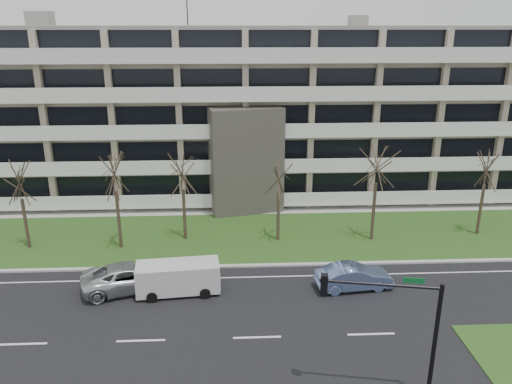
{
  "coord_description": "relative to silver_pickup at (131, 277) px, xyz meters",
  "views": [
    {
      "loc": [
        -1.11,
        -22.08,
        15.5
      ],
      "look_at": [
        0.42,
        10.0,
        4.6
      ],
      "focal_mm": 35.0,
      "sensor_mm": 36.0,
      "label": 1
    }
  ],
  "objects": [
    {
      "name": "ground",
      "position": [
        7.47,
        -5.43,
        -0.81
      ],
      "size": [
        160.0,
        160.0,
        0.0
      ],
      "primitive_type": "plane",
      "color": "black",
      "rests_on": "ground"
    },
    {
      "name": "tree_2",
      "position": [
        -1.87,
        6.0,
        5.24
      ],
      "size": [
        3.89,
        3.89,
        7.78
      ],
      "color": "#382B21",
      "rests_on": "ground"
    },
    {
      "name": "lane_edge_line",
      "position": [
        7.47,
        1.07,
        -0.81
      ],
      "size": [
        90.0,
        0.12,
        0.01
      ],
      "primitive_type": "cube",
      "color": "white",
      "rests_on": "ground"
    },
    {
      "name": "grass_verge",
      "position": [
        7.47,
        7.57,
        -0.78
      ],
      "size": [
        90.0,
        10.0,
        0.06
      ],
      "primitive_type": "cube",
      "color": "#334E1A",
      "rests_on": "ground"
    },
    {
      "name": "curb",
      "position": [
        7.47,
        2.57,
        -0.75
      ],
      "size": [
        90.0,
        0.35,
        0.12
      ],
      "primitive_type": "cube",
      "color": "#B2B2AD",
      "rests_on": "ground"
    },
    {
      "name": "sidewalk",
      "position": [
        7.47,
        13.07,
        -0.77
      ],
      "size": [
        90.0,
        2.0,
        0.08
      ],
      "primitive_type": "cube",
      "color": "#B2B2AD",
      "rests_on": "ground"
    },
    {
      "name": "apartment_building",
      "position": [
        7.46,
        19.89,
        6.8
      ],
      "size": [
        60.5,
        15.1,
        18.75
      ],
      "color": "tan",
      "rests_on": "ground"
    },
    {
      "name": "tree_1",
      "position": [
        -8.53,
        6.25,
        4.41
      ],
      "size": [
        3.36,
        3.36,
        6.72
      ],
      "color": "#382B21",
      "rests_on": "ground"
    },
    {
      "name": "tree_6",
      "position": [
        25.15,
        7.15,
        4.76
      ],
      "size": [
        3.58,
        3.58,
        7.17
      ],
      "color": "#382B21",
      "rests_on": "ground"
    },
    {
      "name": "traffic_signal",
      "position": [
        13.02,
        -9.95,
        2.95
      ],
      "size": [
        4.96,
        1.21,
        5.82
      ],
      "rotation": [
        0.0,
        0.0,
        -0.19
      ],
      "color": "black",
      "rests_on": "ground"
    },
    {
      "name": "tree_5",
      "position": [
        16.69,
        6.5,
        5.44
      ],
      "size": [
        4.02,
        4.02,
        8.05
      ],
      "color": "#382B21",
      "rests_on": "ground"
    },
    {
      "name": "tree_4",
      "position": [
        9.64,
        6.76,
        4.36
      ],
      "size": [
        3.33,
        3.33,
        6.67
      ],
      "color": "#382B21",
      "rests_on": "ground"
    },
    {
      "name": "tree_3",
      "position": [
        2.67,
        7.31,
        4.63
      ],
      "size": [
        3.5,
        3.5,
        7.0
      ],
      "color": "#382B21",
      "rests_on": "ground"
    },
    {
      "name": "white_van",
      "position": [
        3.01,
        -0.61,
        0.33
      ],
      "size": [
        5.1,
        2.4,
        1.92
      ],
      "rotation": [
        0.0,
        0.0,
        0.1
      ],
      "color": "silver",
      "rests_on": "ground"
    },
    {
      "name": "silver_pickup",
      "position": [
        0.0,
        0.0,
        0.0
      ],
      "size": [
        6.39,
        4.27,
        1.63
      ],
      "primitive_type": "imported",
      "rotation": [
        0.0,
        0.0,
        1.86
      ],
      "color": "silver",
      "rests_on": "ground"
    },
    {
      "name": "blue_sedan",
      "position": [
        13.63,
        -0.62,
        -0.04
      ],
      "size": [
        4.84,
        2.19,
        1.54
      ],
      "primitive_type": "imported",
      "rotation": [
        0.0,
        0.0,
        1.69
      ],
      "color": "#6C83BC",
      "rests_on": "ground"
    }
  ]
}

